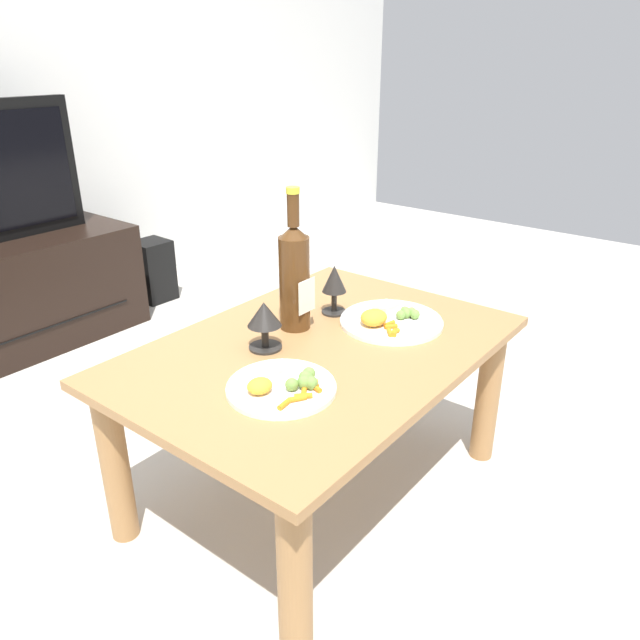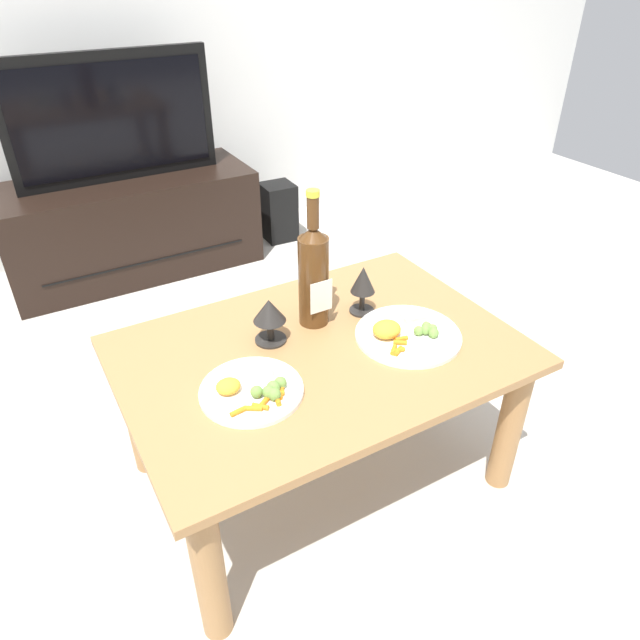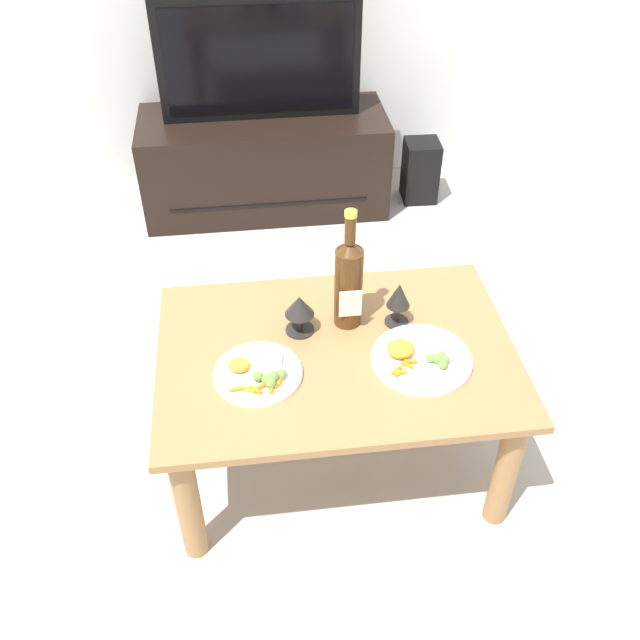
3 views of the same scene
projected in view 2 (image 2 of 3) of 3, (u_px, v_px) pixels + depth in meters
The scene contains 10 objects.
ground_plane at pixel (320, 472), 1.77m from camera, with size 6.40×6.40×0.00m, color #B7B2A8.
dining_table at pixel (320, 374), 1.56m from camera, with size 1.03×0.72×0.47m.
tv_stand at pixel (132, 225), 2.78m from camera, with size 1.16×0.48×0.46m.
tv_screen at pixel (111, 118), 2.50m from camera, with size 0.90×0.05×0.54m.
floor_speaker at pixel (279, 212), 3.11m from camera, with size 0.16×0.16×0.31m, color black.
wine_bottle at pixel (313, 273), 1.54m from camera, with size 0.08×0.09×0.39m.
goblet_left at pixel (269, 313), 1.50m from camera, with size 0.09×0.09×0.13m.
goblet_right at pixel (363, 282), 1.62m from camera, with size 0.07×0.07×0.15m.
dinner_plate_left at pixel (252, 389), 1.36m from camera, with size 0.25×0.25×0.05m.
dinner_plate_right at pixel (407, 333), 1.55m from camera, with size 0.29×0.29×0.06m.
Camera 2 is at (-0.62, -1.06, 1.36)m, focal length 32.32 mm.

